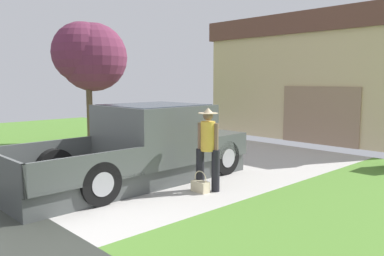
{
  "coord_description": "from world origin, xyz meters",
  "views": [
    {
      "loc": [
        7.13,
        -2.58,
        2.22
      ],
      "look_at": [
        1.02,
        3.25,
        1.2
      ],
      "focal_mm": 37.07,
      "sensor_mm": 36.0,
      "label": 1
    }
  ],
  "objects_px": {
    "house_with_garage": "(330,77)",
    "person_with_hat": "(208,147)",
    "front_yard_tree": "(87,55)",
    "pickup_truck": "(148,146)",
    "handbag": "(200,186)"
  },
  "relations": [
    {
      "from": "house_with_garage",
      "to": "front_yard_tree",
      "type": "bearing_deg",
      "value": -117.51
    },
    {
      "from": "pickup_truck",
      "to": "house_with_garage",
      "type": "bearing_deg",
      "value": 93.99
    },
    {
      "from": "person_with_hat",
      "to": "handbag",
      "type": "height_order",
      "value": "person_with_hat"
    },
    {
      "from": "handbag",
      "to": "person_with_hat",
      "type": "bearing_deg",
      "value": 82.18
    },
    {
      "from": "pickup_truck",
      "to": "front_yard_tree",
      "type": "height_order",
      "value": "front_yard_tree"
    },
    {
      "from": "handbag",
      "to": "front_yard_tree",
      "type": "distance_m",
      "value": 7.45
    },
    {
      "from": "pickup_truck",
      "to": "house_with_garage",
      "type": "height_order",
      "value": "house_with_garage"
    },
    {
      "from": "house_with_garage",
      "to": "handbag",
      "type": "bearing_deg",
      "value": -76.43
    },
    {
      "from": "pickup_truck",
      "to": "person_with_hat",
      "type": "bearing_deg",
      "value": 9.76
    },
    {
      "from": "pickup_truck",
      "to": "handbag",
      "type": "distance_m",
      "value": 1.68
    },
    {
      "from": "person_with_hat",
      "to": "house_with_garage",
      "type": "xyz_separation_m",
      "value": [
        -2.37,
        9.53,
        1.44
      ]
    },
    {
      "from": "house_with_garage",
      "to": "person_with_hat",
      "type": "bearing_deg",
      "value": -76.03
    },
    {
      "from": "front_yard_tree",
      "to": "house_with_garage",
      "type": "bearing_deg",
      "value": 62.49
    },
    {
      "from": "person_with_hat",
      "to": "front_yard_tree",
      "type": "distance_m",
      "value": 7.18
    },
    {
      "from": "pickup_truck",
      "to": "handbag",
      "type": "relative_size",
      "value": 12.59
    }
  ]
}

